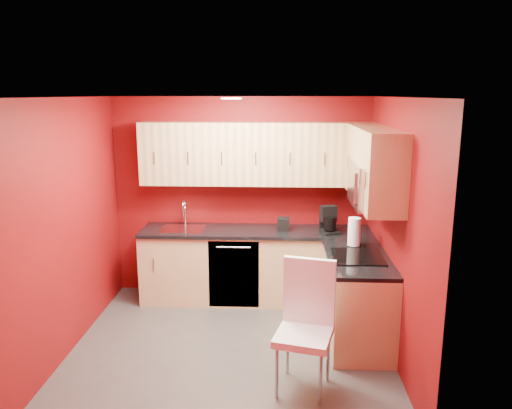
# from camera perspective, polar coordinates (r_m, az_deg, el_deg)

# --- Properties ---
(floor) EXTENTS (3.20, 3.20, 0.00)m
(floor) POSITION_cam_1_polar(r_m,az_deg,el_deg) (5.33, -2.87, -15.83)
(floor) COLOR #444240
(floor) RESTS_ON ground
(ceiling) EXTENTS (3.20, 3.20, 0.00)m
(ceiling) POSITION_cam_1_polar(r_m,az_deg,el_deg) (4.69, -3.21, 12.16)
(ceiling) COLOR white
(ceiling) RESTS_ON wall_back
(wall_back) EXTENTS (3.20, 0.00, 3.20)m
(wall_back) POSITION_cam_1_polar(r_m,az_deg,el_deg) (6.31, -1.69, 0.84)
(wall_back) COLOR maroon
(wall_back) RESTS_ON floor
(wall_front) EXTENTS (3.20, 0.00, 3.20)m
(wall_front) POSITION_cam_1_polar(r_m,az_deg,el_deg) (3.45, -5.52, -9.33)
(wall_front) COLOR maroon
(wall_front) RESTS_ON floor
(wall_left) EXTENTS (0.00, 3.00, 3.00)m
(wall_left) POSITION_cam_1_polar(r_m,az_deg,el_deg) (5.26, -20.65, -2.36)
(wall_left) COLOR maroon
(wall_left) RESTS_ON floor
(wall_right) EXTENTS (0.00, 3.00, 3.00)m
(wall_right) POSITION_cam_1_polar(r_m,az_deg,el_deg) (4.97, 15.70, -2.88)
(wall_right) COLOR maroon
(wall_right) RESTS_ON floor
(base_cabinets_back) EXTENTS (2.80, 0.60, 0.87)m
(base_cabinets_back) POSITION_cam_1_polar(r_m,az_deg,el_deg) (6.23, -0.00, -7.09)
(base_cabinets_back) COLOR tan
(base_cabinets_back) RESTS_ON floor
(base_cabinets_right) EXTENTS (0.60, 1.30, 0.87)m
(base_cabinets_right) POSITION_cam_1_polar(r_m,az_deg,el_deg) (5.41, 11.44, -10.53)
(base_cabinets_right) COLOR tan
(base_cabinets_right) RESTS_ON floor
(countertop_back) EXTENTS (2.80, 0.63, 0.04)m
(countertop_back) POSITION_cam_1_polar(r_m,az_deg,el_deg) (6.08, -0.01, -3.10)
(countertop_back) COLOR black
(countertop_back) RESTS_ON base_cabinets_back
(countertop_right) EXTENTS (0.63, 1.27, 0.04)m
(countertop_right) POSITION_cam_1_polar(r_m,az_deg,el_deg) (5.23, 11.51, -6.00)
(countertop_right) COLOR black
(countertop_right) RESTS_ON base_cabinets_right
(upper_cabinets_back) EXTENTS (2.80, 0.35, 0.75)m
(upper_cabinets_back) POSITION_cam_1_polar(r_m,az_deg,el_deg) (6.04, 0.05, 5.84)
(upper_cabinets_back) COLOR tan
(upper_cabinets_back) RESTS_ON wall_back
(upper_cabinets_right) EXTENTS (0.35, 1.55, 0.75)m
(upper_cabinets_right) POSITION_cam_1_polar(r_m,az_deg,el_deg) (5.23, 13.17, 5.16)
(upper_cabinets_right) COLOR tan
(upper_cabinets_right) RESTS_ON wall_right
(microwave) EXTENTS (0.42, 0.76, 0.42)m
(microwave) POSITION_cam_1_polar(r_m,az_deg,el_deg) (5.03, 13.18, 2.24)
(microwave) COLOR silver
(microwave) RESTS_ON upper_cabinets_right
(cooktop) EXTENTS (0.50, 0.55, 0.01)m
(cooktop) POSITION_cam_1_polar(r_m,az_deg,el_deg) (5.19, 11.53, -5.86)
(cooktop) COLOR black
(cooktop) RESTS_ON countertop_right
(sink) EXTENTS (0.52, 0.42, 0.35)m
(sink) POSITION_cam_1_polar(r_m,az_deg,el_deg) (6.19, -8.36, -2.43)
(sink) COLOR silver
(sink) RESTS_ON countertop_back
(dishwasher_front) EXTENTS (0.60, 0.02, 0.82)m
(dishwasher_front) POSITION_cam_1_polar(r_m,az_deg,el_deg) (5.98, -2.55, -7.98)
(dishwasher_front) COLOR black
(dishwasher_front) RESTS_ON base_cabinets_back
(downlight) EXTENTS (0.20, 0.20, 0.01)m
(downlight) POSITION_cam_1_polar(r_m,az_deg,el_deg) (4.99, -2.85, 12.01)
(downlight) COLOR white
(downlight) RESTS_ON ceiling
(coffee_maker) EXTENTS (0.26, 0.30, 0.32)m
(coffee_maker) POSITION_cam_1_polar(r_m,az_deg,el_deg) (5.97, 8.49, -1.76)
(coffee_maker) COLOR black
(coffee_maker) RESTS_ON countertop_back
(napkin_holder) EXTENTS (0.15, 0.15, 0.15)m
(napkin_holder) POSITION_cam_1_polar(r_m,az_deg,el_deg) (6.05, 3.14, -2.25)
(napkin_holder) COLOR black
(napkin_holder) RESTS_ON countertop_back
(paper_towel) EXTENTS (0.22, 0.22, 0.31)m
(paper_towel) POSITION_cam_1_polar(r_m,az_deg,el_deg) (5.50, 11.16, -3.11)
(paper_towel) COLOR white
(paper_towel) RESTS_ON countertop_right
(dining_chair) EXTENTS (0.56, 0.58, 1.13)m
(dining_chair) POSITION_cam_1_polar(r_m,az_deg,el_deg) (4.41, 5.48, -13.99)
(dining_chair) COLOR white
(dining_chair) RESTS_ON floor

